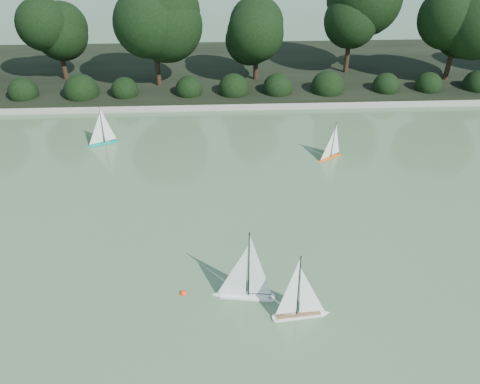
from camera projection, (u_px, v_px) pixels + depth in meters
The scene contains 10 objects.
ground at pixel (249, 272), 10.39m from camera, with size 80.00×80.00×0.00m, color #3C5533.
pond_coping at pixel (234, 107), 17.84m from camera, with size 40.00×0.35×0.18m, color gray.
far_bank at pixel (231, 70), 21.13m from camera, with size 40.00×8.00×0.30m, color black.
tree_line at pixel (262, 21), 18.51m from camera, with size 26.31×3.93×4.39m.
shrub_hedge at pixel (233, 89), 18.39m from camera, with size 29.10×1.10×1.10m.
sailboat_white_a at pixel (241, 287), 9.60m from camera, with size 1.34×0.39×1.83m.
sailboat_white_b at pixel (304, 307), 9.19m from camera, with size 1.20×0.31×1.64m.
sailboat_orange at pixel (329, 153), 14.54m from camera, with size 0.87×0.62×1.31m.
sailboat_teal at pixel (100, 138), 15.33m from camera, with size 1.04×0.51×1.45m.
race_buoy at pixel (183, 294), 9.83m from camera, with size 0.15×0.15×0.15m, color #FF370D.
Camera 1 is at (-0.55, -7.67, 7.21)m, focal length 35.00 mm.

